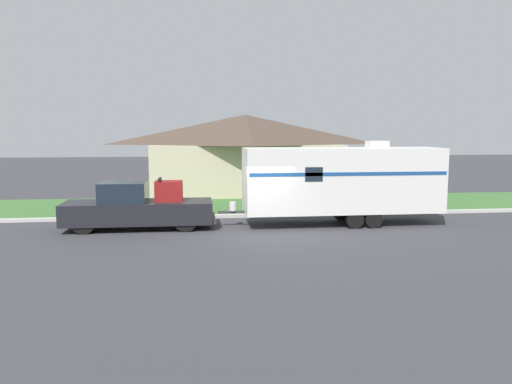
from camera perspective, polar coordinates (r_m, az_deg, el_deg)
ground_plane at (r=18.85m, az=0.67°, el=-4.81°), size 120.00×120.00×0.00m
curb_strip at (r=22.50m, az=-0.59°, el=-2.71°), size 80.00×0.30×0.14m
lawn_strip at (r=26.09m, az=-1.48°, el=-1.50°), size 80.00×7.00×0.03m
house_across_street at (r=31.48m, az=-1.26°, el=4.55°), size 12.30×6.83×4.89m
pickup_truck at (r=20.24m, az=-13.37°, el=-1.74°), size 5.89×1.95×2.01m
travel_trailer at (r=20.86m, az=9.82°, el=1.37°), size 9.16×2.23×3.45m
mailbox at (r=25.00m, az=16.64°, el=0.25°), size 0.48×0.20×1.37m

